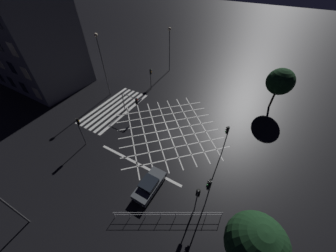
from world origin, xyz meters
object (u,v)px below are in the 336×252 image
(traffic_light_se_main, at_px, (79,126))
(street_tree_near, at_px, (280,82))
(traffic_light_median_south, at_px, (131,101))
(street_lamp_far, at_px, (169,38))
(traffic_light_ne_main, at_px, (197,196))
(waiting_car, at_px, (149,185))
(traffic_light_median_north, at_px, (226,135))
(street_lamp_east, at_px, (101,55))
(street_tree_far, at_px, (256,244))
(traffic_light_sw_cross, at_px, (151,75))
(traffic_light_ne_cross, at_px, (209,189))

(traffic_light_se_main, relative_size, street_tree_near, 0.65)
(traffic_light_median_south, relative_size, street_lamp_far, 0.40)
(traffic_light_ne_main, bearing_deg, waiting_car, 93.78)
(traffic_light_median_north, relative_size, street_lamp_east, 0.44)
(traffic_light_se_main, height_order, waiting_car, traffic_light_se_main)
(street_tree_near, bearing_deg, traffic_light_median_north, -15.53)
(traffic_light_ne_main, xyz_separation_m, street_tree_near, (-20.81, 3.54, 1.86))
(traffic_light_median_north, bearing_deg, street_lamp_far, -44.09)
(street_lamp_east, relative_size, street_tree_far, 1.57)
(traffic_light_median_north, bearing_deg, traffic_light_sw_cross, -27.13)
(traffic_light_median_north, bearing_deg, street_tree_near, -105.53)
(street_tree_far, bearing_deg, traffic_light_ne_cross, -125.19)
(traffic_light_median_south, bearing_deg, street_lamp_far, 99.08)
(traffic_light_median_south, xyz_separation_m, traffic_light_se_main, (7.76, -1.46, 0.55))
(traffic_light_ne_cross, relative_size, street_tree_near, 0.66)
(traffic_light_sw_cross, bearing_deg, traffic_light_median_south, -78.06)
(traffic_light_ne_cross, distance_m, street_tree_near, 20.17)
(traffic_light_median_north, height_order, street_tree_near, street_tree_near)
(street_tree_near, bearing_deg, street_lamp_east, -67.73)
(street_lamp_east, xyz_separation_m, street_tree_far, (12.81, 25.45, -2.57))
(traffic_light_se_main, relative_size, street_lamp_east, 0.42)
(street_lamp_east, xyz_separation_m, street_lamp_far, (-12.98, 4.32, -0.48))
(street_tree_near, bearing_deg, waiting_car, -21.81)
(traffic_light_median_north, xyz_separation_m, street_tree_near, (-12.88, 3.58, 1.38))
(traffic_light_sw_cross, bearing_deg, waiting_car, -56.70)
(traffic_light_ne_cross, bearing_deg, street_lamp_far, -53.36)
(traffic_light_ne_cross, height_order, street_lamp_east, street_lamp_east)
(traffic_light_median_south, xyz_separation_m, street_lamp_east, (-2.29, -6.77, 4.49))
(street_tree_far, bearing_deg, street_lamp_far, -140.69)
(street_lamp_far, xyz_separation_m, waiting_car, (24.16, 11.54, -5.82))
(traffic_light_median_south, xyz_separation_m, street_lamp_far, (-15.28, -2.44, 4.00))
(traffic_light_se_main, distance_m, street_tree_near, 27.64)
(street_lamp_east, xyz_separation_m, waiting_car, (11.18, 15.86, -6.30))
(traffic_light_sw_cross, xyz_separation_m, street_tree_far, (17.85, 20.23, 1.58))
(traffic_light_median_north, relative_size, waiting_car, 1.08)
(traffic_light_median_north, bearing_deg, traffic_light_ne_main, 90.28)
(traffic_light_sw_cross, distance_m, street_tree_near, 19.81)
(traffic_light_ne_cross, relative_size, street_lamp_far, 0.51)
(traffic_light_ne_main, relative_size, street_tree_far, 0.58)
(traffic_light_sw_cross, relative_size, street_lamp_far, 0.47)
(traffic_light_ne_cross, height_order, waiting_car, traffic_light_ne_cross)
(traffic_light_se_main, xyz_separation_m, street_lamp_far, (-23.04, -0.99, 3.45))
(traffic_light_ne_cross, distance_m, street_lamp_far, 28.77)
(street_tree_far, bearing_deg, waiting_car, -99.68)
(traffic_light_se_main, distance_m, street_lamp_far, 23.32)
(traffic_light_se_main, height_order, traffic_light_ne_main, traffic_light_se_main)
(traffic_light_se_main, height_order, street_lamp_far, street_lamp_far)
(traffic_light_sw_cross, height_order, traffic_light_median_south, traffic_light_sw_cross)
(street_tree_near, xyz_separation_m, street_tree_far, (22.77, 1.13, -0.14))
(traffic_light_ne_main, bearing_deg, traffic_light_se_main, 87.04)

